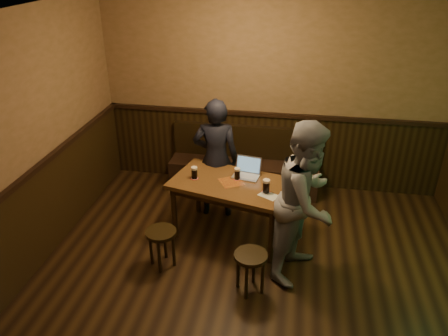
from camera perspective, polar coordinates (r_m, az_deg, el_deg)
room at (r=3.95m, az=3.50°, el=-5.67°), size 5.04×6.04×2.84m
bench at (r=6.61m, az=2.64°, el=-0.15°), size 2.20×0.50×0.95m
pub_table at (r=5.35m, az=0.98°, el=-2.78°), size 1.59×1.14×0.77m
stool_left at (r=5.05m, az=-8.19°, el=-9.03°), size 0.36×0.36×0.47m
stool_right at (r=4.67m, az=3.50°, el=-12.10°), size 0.41×0.41×0.48m
pint_left at (r=5.36m, az=-3.90°, el=-0.62°), size 0.10×0.10×0.16m
pint_mid at (r=5.33m, az=1.74°, el=-0.74°), size 0.10×0.10×0.15m
pint_right at (r=5.06m, az=5.54°, el=-2.36°), size 0.11×0.11×0.17m
laptop at (r=5.43m, az=3.02°, el=-0.39°), size 0.36×0.31×0.23m
menu at (r=5.04m, az=5.85°, el=-3.59°), size 0.27×0.24×0.00m
person_suit at (r=5.74m, az=-1.07°, el=1.20°), size 0.64×0.46×1.65m
person_grey at (r=4.74m, az=10.71°, el=-4.29°), size 0.97×1.07×1.81m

